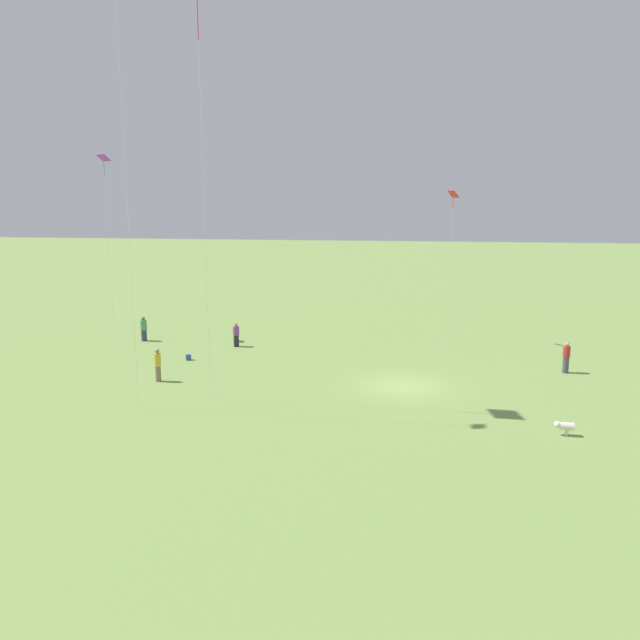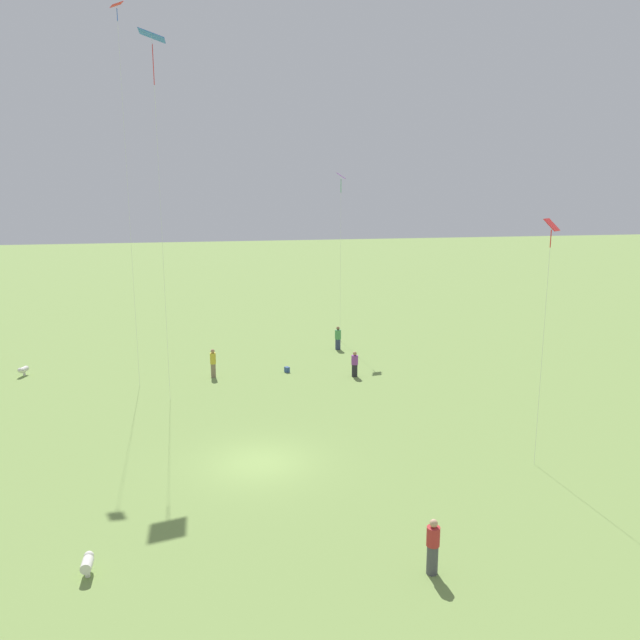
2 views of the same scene
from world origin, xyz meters
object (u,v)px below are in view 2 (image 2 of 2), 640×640
person_4 (433,547)px  kite_3 (341,186)px  kite_0 (153,49)px  person_2 (355,364)px  person_1 (338,338)px  kite_7 (551,241)px  kite_2 (120,53)px  dog_0 (88,562)px  picnic_bag_0 (287,370)px  person_3 (213,363)px  dog_1 (23,370)px

person_4 → kite_3: bearing=63.9°
kite_0 → person_2: bearing=-32.5°
person_1 → person_2: 6.70m
person_4 → kite_7: bearing=23.9°
kite_2 → dog_0: kite_2 is taller
person_1 → kite_0: size_ratio=0.09×
person_2 → picnic_bag_0: bearing=20.2°
person_1 → kite_0: 22.25m
person_1 → person_3: 10.29m
person_4 → dog_0: (2.15, 9.84, -0.47)m
person_4 → kite_3: kite_3 is taller
person_3 → kite_0: bearing=136.4°
kite_2 → person_2: bearing=114.3°
kite_0 → kite_2: 3.33m
person_1 → person_2: bearing=153.0°
kite_2 → dog_0: (-18.43, 0.42, -17.67)m
person_3 → dog_0: bearing=156.9°
kite_0 → dog_1: (6.48, 8.79, -17.36)m
person_4 → dog_1: bearing=107.2°
kite_7 → picnic_bag_0: 19.45m
picnic_bag_0 → kite_0: bearing=118.3°
kite_7 → dog_1: kite_7 is taller
person_3 → kite_0: (-3.72, 2.52, 16.86)m
kite_0 → kite_3: size_ratio=1.50×
person_1 → person_2: (-6.67, 0.65, -0.05)m
kite_3 → picnic_bag_0: bearing=-151.8°
person_2 → kite_2: kite_2 is taller
kite_7 → dog_1: size_ratio=12.15×
kite_7 → picnic_bag_0: kite_7 is taller
person_2 → kite_3: bearing=-53.8°
dog_0 → kite_7: bearing=14.8°
dog_1 → kite_0: bearing=163.6°
person_1 → picnic_bag_0: size_ratio=4.48×
kite_0 → kite_3: 17.84m
person_2 → kite_7: bearing=150.8°
person_4 → kite_2: (20.58, 9.43, 17.20)m
person_1 → person_3: (-4.94, 9.03, 0.07)m
kite_7 → dog_0: (-3.95, 16.88, -8.77)m
kite_7 → person_3: bearing=134.8°
dog_1 → picnic_bag_0: 16.05m
kite_2 → kite_7: kite_2 is taller
kite_0 → kite_7: 20.65m
person_2 → person_4: 20.01m
person_4 → dog_0: 10.09m
dog_0 → kite_3: bearing=63.2°
kite_3 → kite_7: kite_3 is taller
kite_3 → picnic_bag_0: size_ratio=33.33×
person_1 → person_3: bearing=97.2°
person_2 → dog_0: bearing=98.6°
person_3 → kite_0: 17.45m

